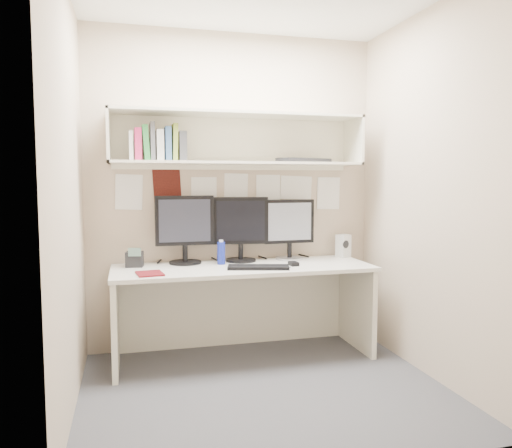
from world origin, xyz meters
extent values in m
cube|color=#434348|center=(0.00, 0.00, 0.00)|extent=(2.40, 2.00, 0.01)
cube|color=#BCA78F|center=(0.00, 1.00, 1.30)|extent=(2.40, 0.02, 2.60)
cube|color=#BCA78F|center=(0.00, -1.00, 1.30)|extent=(2.40, 0.02, 2.60)
cube|color=#BCA78F|center=(-1.20, 0.00, 1.30)|extent=(0.02, 2.00, 2.60)
cube|color=#BCA78F|center=(1.20, 0.00, 1.30)|extent=(0.02, 2.00, 2.60)
cube|color=beige|center=(0.00, 0.64, 0.71)|extent=(2.00, 0.70, 0.03)
cube|color=silver|center=(0.00, 0.97, 0.35)|extent=(1.96, 0.02, 0.70)
cube|color=silver|center=(0.00, 0.81, 1.53)|extent=(2.00, 0.38, 0.02)
cube|color=silver|center=(0.00, 0.81, 1.91)|extent=(2.00, 0.38, 0.02)
cube|color=silver|center=(0.00, 0.99, 1.72)|extent=(2.00, 0.02, 0.40)
cube|color=silver|center=(-0.99, 0.81, 1.72)|extent=(0.02, 0.38, 0.40)
cube|color=silver|center=(0.99, 0.81, 1.72)|extent=(0.02, 0.38, 0.40)
cylinder|color=black|center=(-0.43, 0.86, 0.74)|extent=(0.26, 0.26, 0.02)
cylinder|color=black|center=(-0.43, 0.86, 0.81)|extent=(0.04, 0.04, 0.13)
cube|color=black|center=(-0.43, 0.87, 1.07)|extent=(0.47, 0.04, 0.40)
cube|color=black|center=(-0.43, 0.85, 1.07)|extent=(0.41, 0.01, 0.34)
cylinder|color=black|center=(0.03, 0.86, 0.74)|extent=(0.25, 0.25, 0.02)
cylinder|color=black|center=(0.03, 0.86, 0.81)|extent=(0.04, 0.04, 0.12)
cube|color=black|center=(0.03, 0.87, 1.06)|extent=(0.45, 0.09, 0.38)
cube|color=black|center=(0.03, 0.85, 1.06)|extent=(0.39, 0.05, 0.33)
cylinder|color=#A5A5AA|center=(0.45, 0.86, 0.74)|extent=(0.24, 0.24, 0.02)
cylinder|color=black|center=(0.45, 0.86, 0.81)|extent=(0.04, 0.04, 0.12)
cube|color=black|center=(0.45, 0.87, 1.05)|extent=(0.43, 0.05, 0.37)
cube|color=#A5A5AA|center=(0.45, 0.85, 1.05)|extent=(0.38, 0.01, 0.31)
cube|color=black|center=(0.08, 0.49, 0.74)|extent=(0.49, 0.27, 0.02)
cube|color=black|center=(0.38, 0.55, 0.74)|extent=(0.07, 0.10, 0.03)
cube|color=silver|center=(0.94, 0.86, 0.83)|extent=(0.13, 0.13, 0.20)
cylinder|color=black|center=(0.94, 0.81, 0.85)|extent=(0.07, 0.03, 0.07)
cylinder|color=navy|center=(-0.15, 0.75, 0.82)|extent=(0.06, 0.06, 0.18)
cylinder|color=white|center=(-0.15, 0.75, 0.91)|extent=(0.03, 0.03, 0.02)
cube|color=#5B0F14|center=(-0.72, 0.46, 0.74)|extent=(0.20, 0.24, 0.01)
cube|color=black|center=(-0.82, 0.81, 0.79)|extent=(0.14, 0.13, 0.12)
cube|color=#4C6659|center=(-0.82, 0.75, 0.85)|extent=(0.10, 0.02, 0.06)
cube|color=beige|center=(-0.83, 0.79, 1.65)|extent=(0.03, 0.18, 0.22)
cube|color=#B82253|center=(-0.78, 0.79, 1.66)|extent=(0.05, 0.18, 0.24)
cube|color=#277531|center=(-0.72, 0.79, 1.67)|extent=(0.04, 0.18, 0.26)
cube|color=#49494E|center=(-0.67, 0.79, 1.68)|extent=(0.03, 0.18, 0.29)
cube|color=#B7B9B2|center=(-0.62, 0.79, 1.66)|extent=(0.05, 0.18, 0.23)
cube|color=#32527E|center=(-0.55, 0.79, 1.67)|extent=(0.04, 0.18, 0.26)
cube|color=olive|center=(-0.50, 0.79, 1.68)|extent=(0.04, 0.18, 0.28)
cube|color=#373739|center=(-0.45, 0.79, 1.65)|extent=(0.06, 0.18, 0.22)
cube|color=black|center=(0.55, 0.80, 1.56)|extent=(0.49, 0.32, 0.03)
camera|label=1|loc=(-0.86, -3.10, 1.39)|focal=35.00mm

